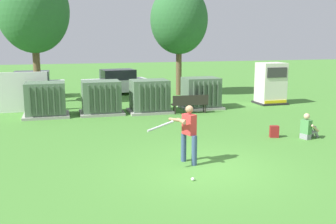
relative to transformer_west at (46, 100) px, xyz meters
The scene contains 15 objects.
ground_plane 10.12m from the transformer_west, 63.11° to the right, with size 96.00×96.00×0.00m, color #478433.
transformer_west is the anchor object (origin of this frame).
transformer_mid_west 2.59m from the transformer_west, ahead, with size 2.10×1.70×1.62m.
transformer_mid_east 4.96m from the transformer_west, ahead, with size 2.10×1.70×1.62m.
transformer_east 7.80m from the transformer_west, ahead, with size 2.10×1.70×1.62m.
generator_enclosure 12.10m from the transformer_west, ahead, with size 1.60×1.40×2.30m.
park_bench 6.89m from the transformer_west, ahead, with size 1.82×0.49×0.92m.
batter 9.46m from the transformer_west, 63.43° to the right, with size 1.57×0.89×1.74m.
sports_ball 10.64m from the transformer_west, 68.32° to the right, with size 0.09×0.09×0.09m, color white.
seated_spectator 11.66m from the transformer_west, 36.03° to the right, with size 0.78×0.64×0.96m.
backpack 10.50m from the transformer_west, 37.36° to the right, with size 0.36×0.33×0.44m.
tree_left 6.05m from the transformer_west, 97.16° to the left, with size 3.89×3.89×7.44m.
tree_center_left 10.44m from the transformer_west, 32.64° to the left, with size 3.63×3.63×6.94m.
parked_car_leftmost 6.73m from the transformer_west, 99.41° to the left, with size 4.23×1.97×1.62m.
parked_car_left_of_center 7.89m from the transformer_west, 57.28° to the left, with size 4.39×2.33×1.62m.
Camera 1 is at (-3.84, -10.02, 3.67)m, focal length 41.86 mm.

